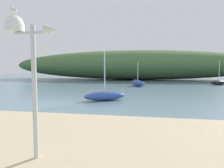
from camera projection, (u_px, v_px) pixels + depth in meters
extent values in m
plane|color=slate|center=(53.00, 104.00, 14.11)|extent=(120.00, 120.00, 0.00)
ellipsoid|color=#476B3D|center=(133.00, 65.00, 42.08)|extent=(51.04, 11.83, 5.89)
cylinder|color=silver|center=(35.00, 93.00, 5.07)|extent=(0.12, 0.12, 3.26)
cylinder|color=silver|center=(33.00, 33.00, 4.95)|extent=(0.95, 0.07, 0.07)
cylinder|color=white|center=(15.00, 28.00, 5.03)|extent=(0.45, 0.45, 0.19)
sphere|color=white|center=(15.00, 24.00, 5.02)|extent=(0.41, 0.41, 0.41)
cone|color=silver|center=(51.00, 29.00, 4.86)|extent=(0.31, 0.25, 0.25)
cylinder|color=orange|center=(13.00, 14.00, 4.99)|extent=(0.01, 0.01, 0.05)
cylinder|color=orange|center=(15.00, 14.00, 5.02)|extent=(0.01, 0.01, 0.05)
ellipsoid|color=white|center=(14.00, 10.00, 5.00)|extent=(0.24, 0.18, 0.12)
ellipsoid|color=#9EA0A8|center=(14.00, 10.00, 4.99)|extent=(0.22, 0.16, 0.04)
sphere|color=white|center=(12.00, 8.00, 5.04)|extent=(0.08, 0.08, 0.08)
cone|color=gold|center=(11.00, 9.00, 5.08)|extent=(0.06, 0.04, 0.02)
ellipsoid|color=#2D4C9E|center=(138.00, 83.00, 26.92)|extent=(2.23, 2.27, 0.77)
cylinder|color=silver|center=(138.00, 72.00, 26.81)|extent=(0.08, 0.08, 2.60)
cylinder|color=silver|center=(136.00, 80.00, 27.19)|extent=(0.80, 0.83, 0.06)
ellipsoid|color=black|center=(219.00, 83.00, 29.09)|extent=(2.58, 1.58, 0.62)
cylinder|color=silver|center=(219.00, 72.00, 28.97)|extent=(0.08, 0.08, 2.89)
cylinder|color=silver|center=(216.00, 80.00, 29.02)|extent=(1.06, 0.39, 0.06)
ellipsoid|color=#2D4C9E|center=(105.00, 96.00, 15.44)|extent=(3.17, 2.22, 0.65)
cylinder|color=silver|center=(105.00, 73.00, 15.30)|extent=(0.08, 0.08, 3.20)
cylinder|color=silver|center=(99.00, 91.00, 15.27)|extent=(1.27, 0.70, 0.06)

